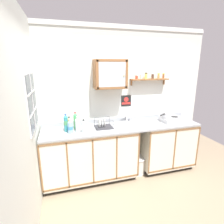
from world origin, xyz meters
The scene contains 22 objects.
floor centered at (0.00, 0.00, 0.00)m, with size 5.86×5.86×0.00m, color gray.
back_wall centered at (0.00, 0.72, 1.36)m, with size 3.46×0.07×2.70m.
side_wall_left centered at (-1.45, -0.25, 1.35)m, with size 0.05×3.49×2.70m, color silver.
lower_cabinet_run centered at (-0.61, 0.40, 0.47)m, with size 1.61×0.59×0.93m.
lower_cabinet_run_right centered at (0.90, 0.40, 0.47)m, with size 1.04×0.59×0.93m.
countertop centered at (0.00, 0.40, 0.95)m, with size 2.82×0.62×0.03m, color #9EA3A8.
backsplash centered at (0.00, 0.68, 1.00)m, with size 2.82×0.02×0.08m, color #9EA3A8.
sink centered at (0.16, 0.44, 0.95)m, with size 0.60×0.45×0.40m.
hot_plate_stove centered at (0.97, 0.39, 1.00)m, with size 0.37×0.33×0.09m.
saucepan centered at (0.87, 0.41, 1.11)m, with size 0.31×0.23×0.10m.
bottle_water_clear_0 centered at (-0.72, 0.28, 1.06)m, with size 0.07×0.07×0.22m.
bottle_soda_green_1 centered at (-0.83, 0.50, 1.09)m, with size 0.06×0.06×0.29m.
bottle_opaque_white_2 centered at (-0.81, 0.35, 1.08)m, with size 0.08×0.08×0.26m.
bottle_detergent_teal_3 centered at (-0.99, 0.41, 1.10)m, with size 0.07×0.07×0.30m.
bottle_water_blue_4 centered at (-0.93, 0.31, 1.07)m, with size 0.09×0.09×0.24m.
bottle_juice_amber_5 centered at (-0.94, 0.51, 1.06)m, with size 0.06×0.06×0.22m.
dish_rack centered at (-0.37, 0.43, 1.00)m, with size 0.30×0.27×0.16m.
wall_cabinet centered at (-0.20, 0.56, 1.87)m, with size 0.56×0.29×0.49m.
spice_shelf centered at (0.58, 0.62, 1.77)m, with size 0.75×0.14×0.23m.
warning_sign centered at (0.15, 0.69, 1.36)m, with size 0.20×0.01×0.21m.
window centered at (-1.42, 0.11, 1.54)m, with size 0.03×0.71×0.78m.
trash_bin centered at (0.29, 0.34, 0.18)m, with size 0.30×0.30×0.33m.
Camera 1 is at (-1.03, -2.46, 2.02)m, focal length 28.72 mm.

